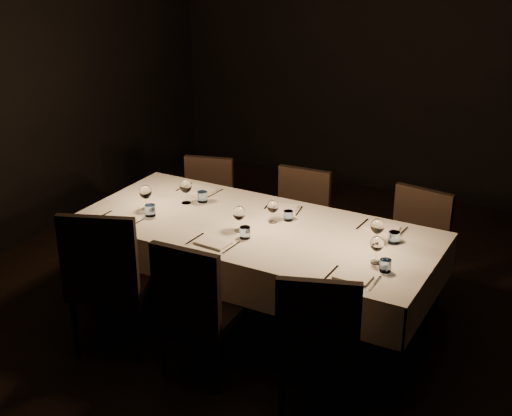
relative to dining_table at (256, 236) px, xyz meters
The scene contains 14 objects.
room 0.81m from the dining_table, ahead, with size 5.01×6.01×3.01m.
dining_table is the anchor object (origin of this frame).
chair_near_left 1.05m from the dining_table, 131.22° to the right, with size 0.65×0.65×1.05m.
place_setting_near_left 0.89m from the dining_table, 165.58° to the right, with size 0.34×0.41×0.19m.
chair_near_center 0.78m from the dining_table, 90.48° to the right, with size 0.48×0.48×0.97m.
place_setting_near_center 0.27m from the dining_table, 105.38° to the right, with size 0.33×0.41×0.18m.
chair_near_right 1.12m from the dining_table, 42.64° to the right, with size 0.60×0.60×0.98m.
place_setting_near_right 0.96m from the dining_table, 13.24° to the right, with size 0.32×0.40×0.18m.
chair_far_left 1.17m from the dining_table, 140.19° to the left, with size 0.52×0.52×0.87m.
place_setting_far_left 0.71m from the dining_table, 161.67° to the left, with size 0.34×0.41×0.19m.
chair_far_center 0.80m from the dining_table, 92.50° to the left, with size 0.46×0.46×0.90m.
place_setting_far_center 0.27m from the dining_table, 71.40° to the left, with size 0.31×0.39×0.17m.
chair_far_right 1.20m from the dining_table, 38.90° to the left, with size 0.49×0.49×0.92m.
place_setting_far_right 0.88m from the dining_table, 14.51° to the left, with size 0.34×0.41×0.19m.
Camera 1 is at (2.16, -3.95, 2.80)m, focal length 50.00 mm.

